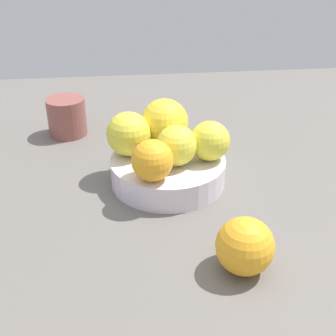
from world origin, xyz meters
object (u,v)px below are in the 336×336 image
(fruit_bowl, at_px, (168,171))
(orange_in_bowl_2, at_px, (210,141))
(orange_in_bowl_0, at_px, (177,145))
(ceramic_cup, at_px, (67,117))
(orange_in_bowl_1, at_px, (167,122))
(orange_loose_0, at_px, (245,246))
(orange_in_bowl_4, at_px, (152,160))
(orange_in_bowl_3, at_px, (129,134))

(fruit_bowl, bearing_deg, orange_in_bowl_2, 174.57)
(orange_in_bowl_0, xyz_separation_m, ceramic_cup, (0.18, -0.21, -0.04))
(orange_in_bowl_2, height_order, ceramic_cup, orange_in_bowl_2)
(orange_in_bowl_2, bearing_deg, orange_in_bowl_1, -44.13)
(fruit_bowl, distance_m, orange_loose_0, 0.22)
(orange_in_bowl_2, xyz_separation_m, ceramic_cup, (0.24, -0.20, -0.04))
(orange_in_bowl_4, relative_size, ceramic_cup, 0.83)
(orange_in_bowl_2, relative_size, orange_loose_0, 0.88)
(fruit_bowl, relative_size, orange_in_bowl_2, 2.94)
(orange_loose_0, relative_size, ceramic_cup, 0.96)
(orange_in_bowl_3, distance_m, ceramic_cup, 0.21)
(orange_in_bowl_4, bearing_deg, orange_loose_0, 121.80)
(orange_in_bowl_3, bearing_deg, orange_in_bowl_1, -156.16)
(orange_in_bowl_2, bearing_deg, orange_in_bowl_4, 28.95)
(orange_in_bowl_1, height_order, orange_in_bowl_4, orange_in_bowl_1)
(orange_in_bowl_0, xyz_separation_m, orange_in_bowl_1, (0.01, -0.07, 0.01))
(orange_in_bowl_1, height_order, orange_in_bowl_3, orange_in_bowl_1)
(fruit_bowl, distance_m, orange_in_bowl_4, 0.08)
(orange_in_bowl_0, relative_size, orange_in_bowl_4, 1.03)
(orange_in_bowl_1, relative_size, orange_in_bowl_4, 1.29)
(orange_in_bowl_3, bearing_deg, orange_in_bowl_2, 166.27)
(orange_in_bowl_0, height_order, orange_in_bowl_4, orange_in_bowl_0)
(orange_in_bowl_3, relative_size, orange_loose_0, 0.99)
(orange_in_bowl_4, height_order, ceramic_cup, orange_in_bowl_4)
(fruit_bowl, relative_size, orange_in_bowl_3, 2.60)
(orange_in_bowl_0, distance_m, orange_in_bowl_2, 0.05)
(orange_loose_0, bearing_deg, orange_in_bowl_1, -76.56)
(orange_in_bowl_1, distance_m, orange_in_bowl_3, 0.07)
(orange_in_bowl_1, xyz_separation_m, ceramic_cup, (0.18, -0.15, -0.04))
(orange_in_bowl_0, bearing_deg, fruit_bowl, -55.31)
(orange_in_bowl_2, bearing_deg, orange_loose_0, 90.89)
(orange_loose_0, bearing_deg, orange_in_bowl_3, -61.83)
(orange_in_bowl_2, height_order, orange_in_bowl_4, orange_in_bowl_2)
(orange_loose_0, bearing_deg, orange_in_bowl_2, -89.11)
(orange_in_bowl_4, bearing_deg, orange_in_bowl_3, -69.44)
(orange_in_bowl_3, relative_size, ceramic_cup, 0.96)
(orange_loose_0, height_order, ceramic_cup, ceramic_cup)
(orange_in_bowl_0, height_order, orange_loose_0, orange_in_bowl_0)
(ceramic_cup, bearing_deg, orange_loose_0, 120.30)
(ceramic_cup, bearing_deg, orange_in_bowl_4, 119.38)
(orange_in_bowl_3, bearing_deg, orange_loose_0, 118.17)
(orange_loose_0, bearing_deg, ceramic_cup, -59.70)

